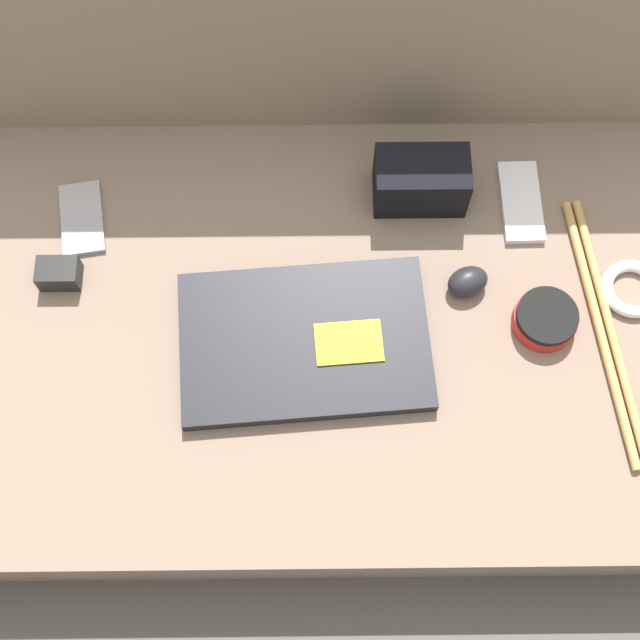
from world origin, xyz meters
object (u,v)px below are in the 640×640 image
at_px(charger_brick, 62,273).
at_px(computer_mouse, 471,282).
at_px(phone_silver, 524,202).
at_px(laptop, 308,341).
at_px(phone_black, 85,218).
at_px(camera_pouch, 424,181).
at_px(speaker_puck, 548,318).

bearing_deg(charger_brick, computer_mouse, -1.80).
bearing_deg(computer_mouse, phone_silver, 34.36).
height_order(computer_mouse, phone_silver, computer_mouse).
bearing_deg(charger_brick, phone_silver, 9.79).
relative_size(laptop, phone_silver, 2.69).
bearing_deg(computer_mouse, phone_black, 146.92).
distance_m(camera_pouch, charger_brick, 0.52).
relative_size(laptop, camera_pouch, 2.66).
bearing_deg(phone_silver, phone_black, -179.16).
bearing_deg(phone_silver, computer_mouse, -125.00).
bearing_deg(charger_brick, camera_pouch, 14.24).
bearing_deg(speaker_puck, phone_silver, 94.34).
bearing_deg(speaker_puck, charger_brick, 173.86).
xyz_separation_m(computer_mouse, charger_brick, (-0.57, 0.02, -0.00)).
xyz_separation_m(speaker_puck, camera_pouch, (-0.16, 0.20, 0.03)).
height_order(laptop, computer_mouse, computer_mouse).
xyz_separation_m(computer_mouse, phone_silver, (0.09, 0.13, -0.01)).
bearing_deg(speaker_puck, camera_pouch, 128.93).
relative_size(camera_pouch, charger_brick, 2.30).
xyz_separation_m(speaker_puck, charger_brick, (-0.67, 0.07, 0.00)).
height_order(laptop, charger_brick, charger_brick).
bearing_deg(laptop, phone_black, 144.66).
relative_size(laptop, speaker_puck, 4.01).
bearing_deg(laptop, phone_silver, 30.18).
distance_m(computer_mouse, phone_black, 0.56).
relative_size(computer_mouse, charger_brick, 1.21).
xyz_separation_m(laptop, phone_silver, (0.31, 0.21, -0.01)).
distance_m(computer_mouse, camera_pouch, 0.16).
relative_size(laptop, phone_black, 2.87).
bearing_deg(speaker_puck, laptop, -174.91).
distance_m(laptop, phone_black, 0.38).
xyz_separation_m(computer_mouse, speaker_puck, (0.10, -0.05, -0.00)).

